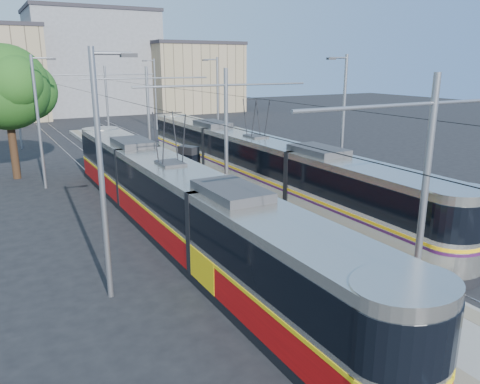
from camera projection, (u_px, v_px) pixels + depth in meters
ground at (326, 272)px, 17.46m from camera, size 160.00×160.00×0.00m
platform at (166, 175)px, 31.74m from camera, size 4.00×50.00×0.30m
tactile_strip_left at (145, 176)px, 31.02m from camera, size 0.70×50.00×0.01m
tactile_strip_right at (185, 171)px, 32.38m from camera, size 0.70×50.00×0.01m
rails at (166, 177)px, 31.77m from camera, size 8.71×70.00×0.03m
track_arrow at (294, 338)px, 13.25m from camera, size 1.20×5.00×0.01m
tram_left at (172, 199)px, 20.63m from camera, size 2.43×27.94×5.50m
tram_right at (256, 161)px, 28.03m from camera, size 2.43×29.44×5.50m
catenary at (179, 115)px, 28.18m from camera, size 9.20×70.00×7.00m
street_lamps at (144, 111)px, 34.03m from camera, size 15.18×38.22×8.00m
shelter at (189, 167)px, 27.43m from camera, size 1.11×1.35×2.56m
tree at (12, 89)px, 30.37m from camera, size 6.02×5.57×8.75m
building_centre at (93, 62)px, 72.13m from camera, size 18.36×14.28×15.30m
building_right at (193, 77)px, 74.25m from camera, size 14.28×10.20×10.73m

